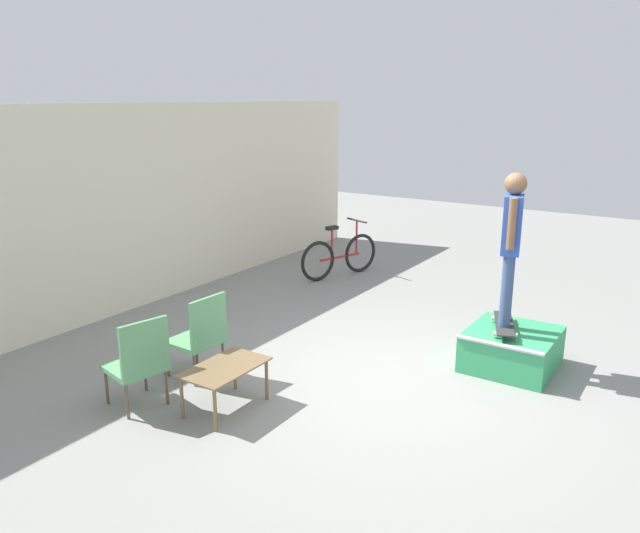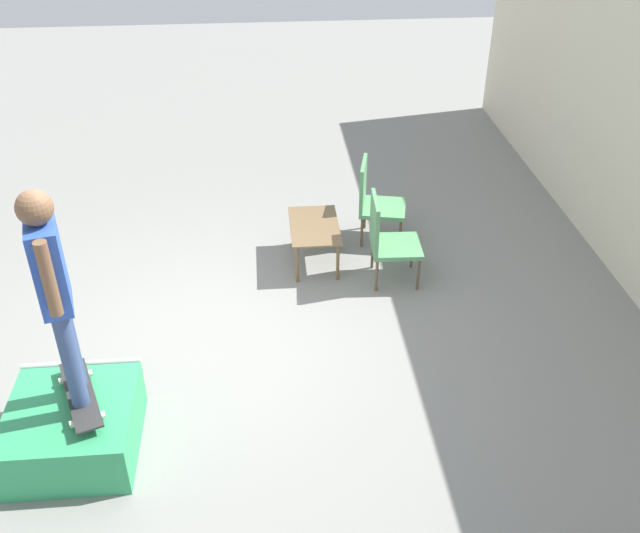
# 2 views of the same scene
# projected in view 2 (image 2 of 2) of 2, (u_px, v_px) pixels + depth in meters

# --- Properties ---
(ground_plane) EXTENTS (24.00, 24.00, 0.00)m
(ground_plane) POSITION_uv_depth(u_px,v_px,m) (210.00, 346.00, 6.80)
(ground_plane) COLOR gray
(skate_ramp_box) EXTENTS (1.04, 0.97, 0.47)m
(skate_ramp_box) POSITION_uv_depth(u_px,v_px,m) (74.00, 427.00, 5.61)
(skate_ramp_box) COLOR #339E60
(skate_ramp_box) RESTS_ON ground_plane
(skateboard_on_ramp) EXTENTS (0.86, 0.48, 0.07)m
(skateboard_on_ramp) POSITION_uv_depth(u_px,v_px,m) (81.00, 394.00, 5.48)
(skateboard_on_ramp) COLOR #2D2D2D
(skateboard_on_ramp) RESTS_ON skate_ramp_box
(person_skater) EXTENTS (0.55, 0.29, 1.74)m
(person_skater) POSITION_uv_depth(u_px,v_px,m) (53.00, 283.00, 4.92)
(person_skater) COLOR #384C7A
(person_skater) RESTS_ON skateboard_on_ramp
(coffee_table) EXTENTS (0.89, 0.54, 0.47)m
(coffee_table) POSITION_uv_depth(u_px,v_px,m) (314.00, 230.00, 7.85)
(coffee_table) COLOR brown
(coffee_table) RESTS_ON ground_plane
(patio_chair_left) EXTENTS (0.62, 0.62, 0.97)m
(patio_chair_left) POSITION_uv_depth(u_px,v_px,m) (374.00, 199.00, 8.22)
(patio_chair_left) COLOR brown
(patio_chair_left) RESTS_ON ground_plane
(patio_chair_right) EXTENTS (0.54, 0.54, 0.97)m
(patio_chair_right) POSITION_uv_depth(u_px,v_px,m) (387.00, 237.00, 7.49)
(patio_chair_right) COLOR brown
(patio_chair_right) RESTS_ON ground_plane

